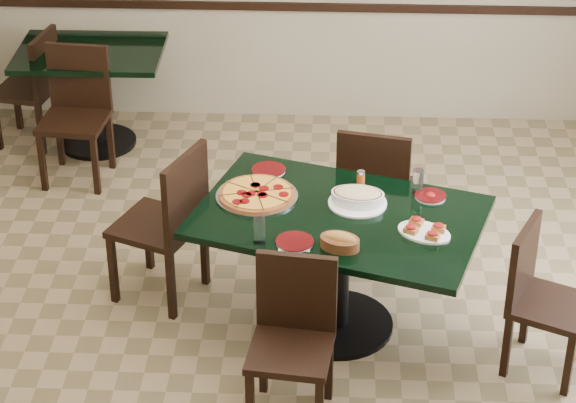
{
  "coord_description": "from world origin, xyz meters",
  "views": [
    {
      "loc": [
        0.16,
        -5.18,
        3.88
      ],
      "look_at": [
        -0.07,
        0.0,
        0.83
      ],
      "focal_mm": 70.0,
      "sensor_mm": 36.0,
      "label": 1
    }
  ],
  "objects_px": {
    "main_table": "(339,243)",
    "pepperoni_pizza": "(257,194)",
    "back_chair_left": "(34,83)",
    "chair_near": "(293,331)",
    "back_chair_near": "(77,106)",
    "chair_left": "(170,217)",
    "chair_far": "(375,188)",
    "chair_right": "(538,292)",
    "lasagna_casserole": "(358,197)",
    "bruschetta_platter": "(424,230)",
    "back_table": "(92,79)",
    "bread_basket": "(340,241)"
  },
  "relations": [
    {
      "from": "lasagna_casserole",
      "to": "bread_basket",
      "type": "xyz_separation_m",
      "value": [
        -0.09,
        -0.45,
        -0.01
      ]
    },
    {
      "from": "main_table",
      "to": "pepperoni_pizza",
      "type": "height_order",
      "value": "pepperoni_pizza"
    },
    {
      "from": "chair_far",
      "to": "bruschetta_platter",
      "type": "bearing_deg",
      "value": 116.49
    },
    {
      "from": "main_table",
      "to": "bruschetta_platter",
      "type": "xyz_separation_m",
      "value": [
        0.45,
        -0.18,
        0.21
      ]
    },
    {
      "from": "chair_near",
      "to": "bread_basket",
      "type": "xyz_separation_m",
      "value": [
        0.22,
        0.36,
        0.3
      ]
    },
    {
      "from": "back_chair_left",
      "to": "bread_basket",
      "type": "bearing_deg",
      "value": 52.21
    },
    {
      "from": "chair_left",
      "to": "pepperoni_pizza",
      "type": "distance_m",
      "value": 0.56
    },
    {
      "from": "main_table",
      "to": "back_chair_left",
      "type": "bearing_deg",
      "value": 153.16
    },
    {
      "from": "lasagna_casserole",
      "to": "chair_near",
      "type": "bearing_deg",
      "value": -103.72
    },
    {
      "from": "back_chair_near",
      "to": "back_chair_left",
      "type": "relative_size",
      "value": 1.07
    },
    {
      "from": "main_table",
      "to": "lasagna_casserole",
      "type": "bearing_deg",
      "value": 66.75
    },
    {
      "from": "back_chair_near",
      "to": "lasagna_casserole",
      "type": "height_order",
      "value": "back_chair_near"
    },
    {
      "from": "back_table",
      "to": "bread_basket",
      "type": "bearing_deg",
      "value": -55.13
    },
    {
      "from": "main_table",
      "to": "chair_left",
      "type": "xyz_separation_m",
      "value": [
        -0.97,
        0.26,
        -0.02
      ]
    },
    {
      "from": "chair_left",
      "to": "pepperoni_pizza",
      "type": "relative_size",
      "value": 2.12
    },
    {
      "from": "chair_right",
      "to": "bruschetta_platter",
      "type": "bearing_deg",
      "value": 105.46
    },
    {
      "from": "chair_right",
      "to": "chair_left",
      "type": "xyz_separation_m",
      "value": [
        -2.03,
        0.54,
        0.08
      ]
    },
    {
      "from": "chair_right",
      "to": "lasagna_casserole",
      "type": "relative_size",
      "value": 2.62
    },
    {
      "from": "chair_far",
      "to": "chair_near",
      "type": "distance_m",
      "value": 1.46
    },
    {
      "from": "chair_left",
      "to": "pepperoni_pizza",
      "type": "xyz_separation_m",
      "value": [
        0.51,
        -0.09,
        0.22
      ]
    },
    {
      "from": "back_table",
      "to": "bruschetta_platter",
      "type": "distance_m",
      "value": 3.27
    },
    {
      "from": "back_table",
      "to": "lasagna_casserole",
      "type": "height_order",
      "value": "lasagna_casserole"
    },
    {
      "from": "back_table",
      "to": "chair_near",
      "type": "distance_m",
      "value": 3.29
    },
    {
      "from": "bruschetta_platter",
      "to": "chair_far",
      "type": "bearing_deg",
      "value": 135.24
    },
    {
      "from": "back_table",
      "to": "chair_left",
      "type": "height_order",
      "value": "chair_left"
    },
    {
      "from": "chair_right",
      "to": "chair_left",
      "type": "height_order",
      "value": "chair_left"
    },
    {
      "from": "chair_left",
      "to": "back_chair_left",
      "type": "bearing_deg",
      "value": -124.06
    },
    {
      "from": "pepperoni_pizza",
      "to": "back_table",
      "type": "bearing_deg",
      "value": 123.52
    },
    {
      "from": "back_chair_left",
      "to": "lasagna_casserole",
      "type": "relative_size",
      "value": 2.69
    },
    {
      "from": "chair_far",
      "to": "back_chair_near",
      "type": "relative_size",
      "value": 1.0
    },
    {
      "from": "chair_near",
      "to": "back_chair_near",
      "type": "relative_size",
      "value": 0.93
    },
    {
      "from": "chair_left",
      "to": "back_chair_left",
      "type": "relative_size",
      "value": 1.11
    },
    {
      "from": "chair_far",
      "to": "bread_basket",
      "type": "distance_m",
      "value": 1.08
    },
    {
      "from": "main_table",
      "to": "chair_right",
      "type": "height_order",
      "value": "chair_right"
    },
    {
      "from": "pepperoni_pizza",
      "to": "back_chair_near",
      "type": "bearing_deg",
      "value": 130.85
    },
    {
      "from": "back_table",
      "to": "back_chair_left",
      "type": "relative_size",
      "value": 1.2
    },
    {
      "from": "chair_far",
      "to": "chair_right",
      "type": "height_order",
      "value": "chair_far"
    },
    {
      "from": "back_chair_left",
      "to": "lasagna_casserole",
      "type": "xyz_separation_m",
      "value": [
        2.33,
        -2.08,
        0.31
      ]
    },
    {
      "from": "lasagna_casserole",
      "to": "chair_far",
      "type": "bearing_deg",
      "value": 86.1
    },
    {
      "from": "chair_left",
      "to": "bruschetta_platter",
      "type": "bearing_deg",
      "value": 95.67
    },
    {
      "from": "chair_right",
      "to": "back_chair_left",
      "type": "bearing_deg",
      "value": 78.38
    },
    {
      "from": "main_table",
      "to": "pepperoni_pizza",
      "type": "distance_m",
      "value": 0.53
    },
    {
      "from": "back_chair_left",
      "to": "chair_left",
      "type": "bearing_deg",
      "value": 43.87
    },
    {
      "from": "lasagna_casserole",
      "to": "bruschetta_platter",
      "type": "height_order",
      "value": "lasagna_casserole"
    },
    {
      "from": "chair_left",
      "to": "back_chair_near",
      "type": "distance_m",
      "value": 1.71
    },
    {
      "from": "lasagna_casserole",
      "to": "bruschetta_platter",
      "type": "xyz_separation_m",
      "value": [
        0.35,
        -0.29,
        -0.02
      ]
    },
    {
      "from": "chair_right",
      "to": "main_table",
      "type": "bearing_deg",
      "value": 100.4
    },
    {
      "from": "bread_basket",
      "to": "bruschetta_platter",
      "type": "relative_size",
      "value": 0.69
    },
    {
      "from": "main_table",
      "to": "chair_right",
      "type": "xyz_separation_m",
      "value": [
        1.06,
        -0.28,
        -0.1
      ]
    },
    {
      "from": "chair_near",
      "to": "pepperoni_pizza",
      "type": "xyz_separation_m",
      "value": [
        -0.24,
        0.86,
        0.28
      ]
    }
  ]
}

